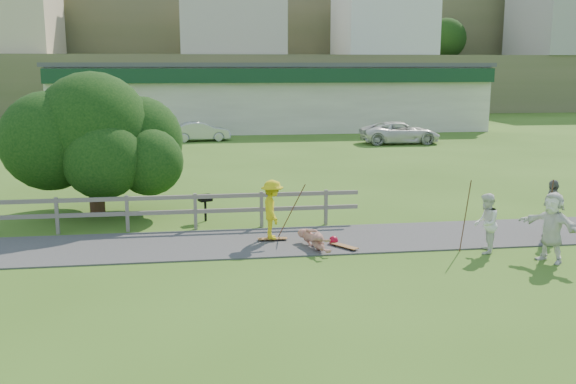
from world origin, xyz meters
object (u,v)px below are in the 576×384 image
spectator_a (486,223)px  car_silver (200,131)px  skater_rider (272,213)px  spectator_d (552,227)px  tree (95,155)px  car_white (400,133)px  skater_fallen (314,239)px  spectator_b (552,210)px  bbq (205,208)px

spectator_a → car_silver: 28.04m
skater_rider → car_silver: 25.31m
skater_rider → car_silver: bearing=4.0°
spectator_d → tree: tree is taller
spectator_a → car_white: spectator_a is taller
skater_fallen → spectator_d: size_ratio=0.87×
skater_rider → car_silver: size_ratio=0.43×
spectator_a → car_white: 24.44m
spectator_b → spectator_d: (-1.18, -2.01, 0.04)m
skater_fallen → car_white: size_ratio=0.31×
car_white → bbq: size_ratio=5.88×
tree → skater_fallen: bearing=-39.4°
spectator_b → car_white: 22.99m
skater_rider → skater_fallen: bearing=-132.4°
tree → spectator_a: bearing=-29.9°
tree → bbq: bearing=-23.9°
skater_rider → skater_fallen: size_ratio=1.07×
skater_fallen → spectator_a: size_ratio=0.98×
skater_fallen → tree: 8.43m
spectator_a → spectator_d: bearing=80.5°
skater_fallen → bbq: bearing=112.3°
spectator_d → car_white: bearing=141.5°
car_silver → car_white: car_white is taller
car_silver → car_white: bearing=-112.9°
bbq → spectator_d: bearing=-55.1°
spectator_a → tree: bearing=-92.2°
tree → spectator_b: bearing=-21.3°
spectator_a → tree: size_ratio=0.26×
skater_rider → car_white: size_ratio=0.33×
spectator_b → car_silver: 27.79m
skater_rider → bbq: size_ratio=1.94×
spectator_b → bbq: (-9.68, 3.58, -0.43)m
spectator_a → spectator_b: bearing=140.6°
car_silver → spectator_b: bearing=-168.1°
spectator_b → bbq: size_ratio=2.00×
car_white → skater_rider: bearing=154.4°
skater_fallen → car_white: car_white is taller
skater_rider → tree: 6.97m
skater_fallen → bbq: size_ratio=1.82×
spectator_a → spectator_b: spectator_b is taller
skater_rider → spectator_a: size_ratio=1.04×
skater_fallen → car_white: 24.92m
spectator_b → bbq: spectator_b is taller
skater_fallen → spectator_a: (4.39, -0.94, 0.51)m
car_silver → tree: size_ratio=0.63×
skater_rider → car_silver: (-1.71, 25.25, -0.20)m
skater_fallen → spectator_a: 4.52m
spectator_a → car_silver: size_ratio=0.41×
car_white → tree: tree is taller
car_silver → bbq: size_ratio=4.50×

